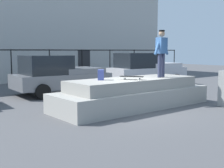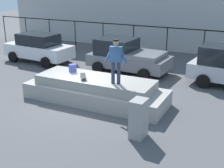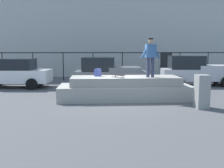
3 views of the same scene
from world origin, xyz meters
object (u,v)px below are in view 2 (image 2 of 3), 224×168
(skateboard, at_px, (83,76))
(car_grey_pickup_mid, at_px, (127,56))
(skateboarder, at_px, (116,58))
(car_white_sedan_near, at_px, (39,48))
(utility_box, at_px, (139,119))
(backpack, at_px, (73,68))

(skateboard, bearing_deg, car_grey_pickup_mid, 92.04)
(skateboard, distance_m, car_grey_pickup_mid, 4.73)
(skateboarder, relative_size, car_white_sedan_near, 0.39)
(car_white_sedan_near, distance_m, car_grey_pickup_mid, 5.60)
(utility_box, bearing_deg, car_grey_pickup_mid, 119.52)
(skateboard, distance_m, utility_box, 3.57)
(skateboard, distance_m, backpack, 1.03)
(skateboard, height_order, utility_box, utility_box)
(skateboarder, distance_m, car_grey_pickup_mid, 5.12)
(skateboarder, xyz_separation_m, car_grey_pickup_mid, (-1.61, 4.73, -1.12))
(backpack, height_order, utility_box, backpack)
(car_grey_pickup_mid, bearing_deg, backpack, -99.49)
(skateboarder, relative_size, backpack, 4.99)
(car_grey_pickup_mid, bearing_deg, car_white_sedan_near, -176.35)
(skateboarder, height_order, utility_box, skateboarder)
(skateboarder, height_order, car_white_sedan_near, skateboarder)
(skateboarder, relative_size, skateboard, 2.25)
(skateboard, relative_size, utility_box, 0.59)
(skateboarder, distance_m, backpack, 2.51)
(car_white_sedan_near, height_order, car_grey_pickup_mid, car_grey_pickup_mid)
(skateboarder, relative_size, car_grey_pickup_mid, 0.39)
(car_grey_pickup_mid, bearing_deg, skateboard, -87.96)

